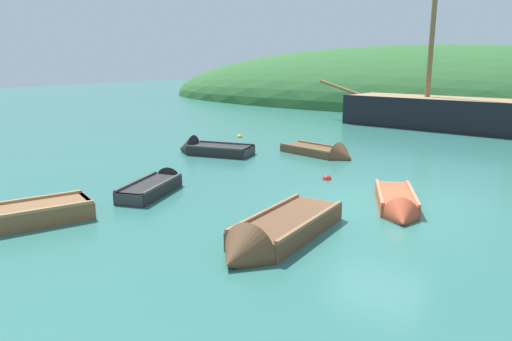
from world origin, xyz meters
TOP-DOWN VIEW (x-y plane):
  - ground_plane at (0.00, 0.00)m, footprint 120.00×120.00m
  - shore_hill at (-5.82, 33.38)m, footprint 54.10×25.26m
  - sailing_ship at (0.35, 15.52)m, footprint 16.41×5.40m
  - rowboat_outer_left at (-6.69, -5.88)m, footprint 2.26×3.14m
  - rowboat_portside at (0.45, -0.23)m, footprint 1.89×3.15m
  - rowboat_near_dock at (-3.86, 5.24)m, footprint 3.40×2.00m
  - rowboat_far at (-1.14, -3.80)m, footprint 1.29×3.87m
  - rowboat_center at (-5.98, -2.00)m, footprint 1.61×3.04m
  - rowboat_outer_right at (-8.06, 3.27)m, footprint 3.26×1.77m
  - buoy_yellow at (-9.23, 7.41)m, footprint 0.29×0.29m
  - buoy_red at (-2.28, 1.76)m, footprint 0.29×0.29m

SIDE VIEW (x-z plane):
  - ground_plane at x=0.00m, z-range 0.00..0.00m
  - shore_hill at x=-5.82m, z-range -5.06..5.06m
  - buoy_yellow at x=-9.23m, z-range -0.15..0.15m
  - buoy_red at x=-2.28m, z-range -0.15..0.15m
  - rowboat_near_dock at x=-3.86m, z-range -0.46..0.63m
  - rowboat_portside at x=0.45m, z-range -0.34..0.53m
  - rowboat_center at x=-5.98m, z-range -0.32..0.54m
  - rowboat_outer_right at x=-8.06m, z-range -0.49..0.72m
  - rowboat_far at x=-1.14m, z-range -0.44..0.71m
  - rowboat_outer_left at x=-6.69m, z-range -0.40..0.70m
  - sailing_ship at x=0.35m, z-range -5.50..6.79m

